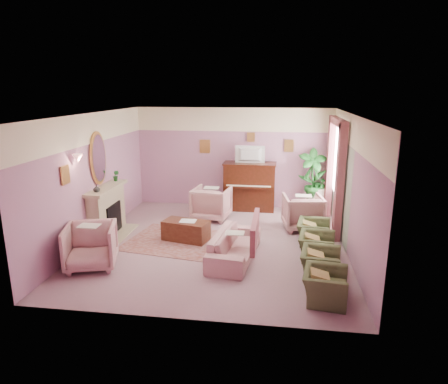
# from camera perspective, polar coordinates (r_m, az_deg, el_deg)

# --- Properties ---
(floor) EXTENTS (5.50, 6.00, 0.01)m
(floor) POSITION_cam_1_polar(r_m,az_deg,el_deg) (8.84, -1.04, -7.37)
(floor) COLOR gray
(floor) RESTS_ON ground
(ceiling) EXTENTS (5.50, 6.00, 0.01)m
(ceiling) POSITION_cam_1_polar(r_m,az_deg,el_deg) (8.22, -1.13, 11.05)
(ceiling) COLOR beige
(ceiling) RESTS_ON wall_back
(wall_back) EXTENTS (5.50, 0.02, 2.80)m
(wall_back) POSITION_cam_1_polar(r_m,az_deg,el_deg) (11.34, 1.31, 4.89)
(wall_back) COLOR gray
(wall_back) RESTS_ON floor
(wall_front) EXTENTS (5.50, 0.02, 2.80)m
(wall_front) POSITION_cam_1_polar(r_m,az_deg,el_deg) (5.60, -5.93, -5.39)
(wall_front) COLOR gray
(wall_front) RESTS_ON floor
(wall_left) EXTENTS (0.02, 6.00, 2.80)m
(wall_left) POSITION_cam_1_polar(r_m,az_deg,el_deg) (9.25, -18.16, 1.96)
(wall_left) COLOR gray
(wall_left) RESTS_ON floor
(wall_right) EXTENTS (0.02, 6.00, 2.80)m
(wall_right) POSITION_cam_1_polar(r_m,az_deg,el_deg) (8.45, 17.67, 0.84)
(wall_right) COLOR gray
(wall_right) RESTS_ON floor
(picture_rail_band) EXTENTS (5.50, 0.01, 0.65)m
(picture_rail_band) POSITION_cam_1_polar(r_m,az_deg,el_deg) (11.20, 1.34, 10.31)
(picture_rail_band) COLOR #FFF2C9
(picture_rail_band) RESTS_ON wall_back
(stripe_panel) EXTENTS (0.01, 3.00, 2.15)m
(stripe_panel) POSITION_cam_1_polar(r_m,az_deg,el_deg) (9.77, 16.23, 0.78)
(stripe_panel) COLOR #A0A893
(stripe_panel) RESTS_ON wall_right
(fireplace_surround) EXTENTS (0.30, 1.40, 1.10)m
(fireplace_surround) POSITION_cam_1_polar(r_m,az_deg,el_deg) (9.57, -16.38, -2.77)
(fireplace_surround) COLOR tan
(fireplace_surround) RESTS_ON floor
(fireplace_inset) EXTENTS (0.18, 0.72, 0.68)m
(fireplace_inset) POSITION_cam_1_polar(r_m,az_deg,el_deg) (9.58, -15.77, -3.66)
(fireplace_inset) COLOR black
(fireplace_inset) RESTS_ON floor
(fire_ember) EXTENTS (0.06, 0.54, 0.10)m
(fire_ember) POSITION_cam_1_polar(r_m,az_deg,el_deg) (9.62, -15.48, -4.69)
(fire_ember) COLOR #F63722
(fire_ember) RESTS_ON floor
(mantel_shelf) EXTENTS (0.40, 1.55, 0.07)m
(mantel_shelf) POSITION_cam_1_polar(r_m,az_deg,el_deg) (9.41, -16.46, 0.54)
(mantel_shelf) COLOR tan
(mantel_shelf) RESTS_ON fireplace_surround
(hearth) EXTENTS (0.55, 1.50, 0.02)m
(hearth) POSITION_cam_1_polar(r_m,az_deg,el_deg) (9.66, -15.06, -5.88)
(hearth) COLOR tan
(hearth) RESTS_ON floor
(mirror_frame) EXTENTS (0.04, 0.72, 1.20)m
(mirror_frame) POSITION_cam_1_polar(r_m,az_deg,el_deg) (9.34, -17.54, 4.62)
(mirror_frame) COLOR #C69447
(mirror_frame) RESTS_ON wall_left
(mirror_glass) EXTENTS (0.01, 0.60, 1.06)m
(mirror_glass) POSITION_cam_1_polar(r_m,az_deg,el_deg) (9.33, -17.40, 4.62)
(mirror_glass) COLOR silver
(mirror_glass) RESTS_ON wall_left
(sconce_shade) EXTENTS (0.20, 0.20, 0.16)m
(sconce_shade) POSITION_cam_1_polar(r_m,az_deg,el_deg) (8.35, -20.19, 4.55)
(sconce_shade) COLOR #F1A096
(sconce_shade) RESTS_ON wall_left
(piano) EXTENTS (1.40, 0.60, 1.30)m
(piano) POSITION_cam_1_polar(r_m,az_deg,el_deg) (11.13, 3.65, 0.74)
(piano) COLOR #37150A
(piano) RESTS_ON floor
(piano_keyshelf) EXTENTS (1.30, 0.12, 0.06)m
(piano_keyshelf) POSITION_cam_1_polar(r_m,az_deg,el_deg) (10.78, 3.51, 0.66)
(piano_keyshelf) COLOR #37150A
(piano_keyshelf) RESTS_ON piano
(piano_keys) EXTENTS (1.20, 0.08, 0.02)m
(piano_keys) POSITION_cam_1_polar(r_m,az_deg,el_deg) (10.77, 3.52, 0.86)
(piano_keys) COLOR #FFEECF
(piano_keys) RESTS_ON piano
(piano_top) EXTENTS (1.45, 0.65, 0.04)m
(piano_top) POSITION_cam_1_polar(r_m,az_deg,el_deg) (10.99, 3.71, 4.08)
(piano_top) COLOR #37150A
(piano_top) RESTS_ON piano
(television) EXTENTS (0.80, 0.12, 0.48)m
(television) POSITION_cam_1_polar(r_m,az_deg,el_deg) (10.90, 3.71, 5.53)
(television) COLOR black
(television) RESTS_ON piano
(print_back_left) EXTENTS (0.30, 0.03, 0.38)m
(print_back_left) POSITION_cam_1_polar(r_m,az_deg,el_deg) (11.37, -2.74, 6.53)
(print_back_left) COLOR #C69447
(print_back_left) RESTS_ON wall_back
(print_back_right) EXTENTS (0.26, 0.03, 0.34)m
(print_back_right) POSITION_cam_1_polar(r_m,az_deg,el_deg) (11.17, 9.27, 6.53)
(print_back_right) COLOR #C69447
(print_back_right) RESTS_ON wall_back
(print_back_mid) EXTENTS (0.22, 0.03, 0.26)m
(print_back_mid) POSITION_cam_1_polar(r_m,az_deg,el_deg) (11.17, 3.88, 7.82)
(print_back_mid) COLOR #C69447
(print_back_mid) RESTS_ON wall_back
(print_left_wall) EXTENTS (0.03, 0.28, 0.36)m
(print_left_wall) POSITION_cam_1_polar(r_m,az_deg,el_deg) (8.14, -21.72, 2.30)
(print_left_wall) COLOR #C69447
(print_left_wall) RESTS_ON wall_left
(window_blind) EXTENTS (0.03, 1.40, 1.80)m
(window_blind) POSITION_cam_1_polar(r_m,az_deg,el_deg) (9.88, 16.09, 4.65)
(window_blind) COLOR silver
(window_blind) RESTS_ON wall_right
(curtain_left) EXTENTS (0.16, 0.34, 2.60)m
(curtain_left) POSITION_cam_1_polar(r_m,az_deg,el_deg) (9.06, 16.18, 1.19)
(curtain_left) COLOR #90464F
(curtain_left) RESTS_ON floor
(curtain_right) EXTENTS (0.16, 0.34, 2.60)m
(curtain_right) POSITION_cam_1_polar(r_m,az_deg,el_deg) (10.84, 14.88, 3.42)
(curtain_right) COLOR #90464F
(curtain_right) RESTS_ON floor
(pelmet) EXTENTS (0.16, 2.20, 0.16)m
(pelmet) POSITION_cam_1_polar(r_m,az_deg,el_deg) (9.77, 15.98, 9.64)
(pelmet) COLOR #90464F
(pelmet) RESTS_ON wall_right
(mantel_plant) EXTENTS (0.16, 0.16, 0.28)m
(mantel_plant) POSITION_cam_1_polar(r_m,az_deg,el_deg) (9.86, -15.18, 2.26)
(mantel_plant) COLOR #18531C
(mantel_plant) RESTS_ON mantel_shelf
(mantel_vase) EXTENTS (0.16, 0.16, 0.16)m
(mantel_vase) POSITION_cam_1_polar(r_m,az_deg,el_deg) (8.94, -17.75, 0.45)
(mantel_vase) COLOR #FFF2C9
(mantel_vase) RESTS_ON mantel_shelf
(area_rug) EXTENTS (2.76, 2.18, 0.01)m
(area_rug) POSITION_cam_1_polar(r_m,az_deg,el_deg) (8.97, -5.58, -7.08)
(area_rug) COLOR #8A5450
(area_rug) RESTS_ON floor
(coffee_table) EXTENTS (1.09, 0.72, 0.45)m
(coffee_table) POSITION_cam_1_polar(r_m,az_deg,el_deg) (9.00, -5.45, -5.51)
(coffee_table) COLOR #482314
(coffee_table) RESTS_ON floor
(table_paper) EXTENTS (0.35, 0.28, 0.01)m
(table_paper) POSITION_cam_1_polar(r_m,az_deg,el_deg) (8.91, -5.18, -4.14)
(table_paper) COLOR silver
(table_paper) RESTS_ON coffee_table
(sofa) EXTENTS (0.63, 1.89, 0.76)m
(sofa) POSITION_cam_1_polar(r_m,az_deg,el_deg) (7.98, 1.52, -6.93)
(sofa) COLOR #C58E8D
(sofa) RESTS_ON floor
(sofa_throw) EXTENTS (0.10, 1.43, 0.52)m
(sofa_throw) POSITION_cam_1_polar(r_m,az_deg,el_deg) (7.87, 4.44, -5.58)
(sofa_throw) COLOR #90464F
(sofa_throw) RESTS_ON sofa
(floral_armchair_left) EXTENTS (0.90, 0.90, 0.93)m
(floral_armchair_left) POSITION_cam_1_polar(r_m,az_deg,el_deg) (10.36, -1.80, -1.34)
(floral_armchair_left) COLOR #C58E8D
(floral_armchair_left) RESTS_ON floor
(floral_armchair_right) EXTENTS (0.90, 0.90, 0.93)m
(floral_armchair_right) POSITION_cam_1_polar(r_m,az_deg,el_deg) (9.78, 11.20, -2.58)
(floral_armchair_right) COLOR #C58E8D
(floral_armchair_right) RESTS_ON floor
(floral_armchair_front) EXTENTS (0.90, 0.90, 0.93)m
(floral_armchair_front) POSITION_cam_1_polar(r_m,az_deg,el_deg) (7.97, -18.53, -7.06)
(floral_armchair_front) COLOR #C58E8D
(floral_armchair_front) RESTS_ON floor
(olive_chair_a) EXTENTS (0.55, 0.79, 0.68)m
(olive_chair_a) POSITION_cam_1_polar(r_m,az_deg,el_deg) (6.70, 14.28, -12.18)
(olive_chair_a) COLOR #4B5530
(olive_chair_a) RESTS_ON floor
(olive_chair_b) EXTENTS (0.55, 0.79, 0.68)m
(olive_chair_b) POSITION_cam_1_polar(r_m,az_deg,el_deg) (7.43, 13.63, -9.36)
(olive_chair_b) COLOR #4B5530
(olive_chair_b) RESTS_ON floor
(olive_chair_c) EXTENTS (0.55, 0.79, 0.68)m
(olive_chair_c) POSITION_cam_1_polar(r_m,az_deg,el_deg) (8.19, 13.11, -7.05)
(olive_chair_c) COLOR #4B5530
(olive_chair_c) RESTS_ON floor
(olive_chair_d) EXTENTS (0.55, 0.79, 0.68)m
(olive_chair_d) POSITION_cam_1_polar(r_m,az_deg,el_deg) (8.95, 12.68, -5.14)
(olive_chair_d) COLOR #4B5530
(olive_chair_d) RESTS_ON floor
(side_table) EXTENTS (0.52, 0.52, 0.70)m
(side_table) POSITION_cam_1_polar(r_m,az_deg,el_deg) (11.19, 13.07, -1.14)
(side_table) COLOR beige
(side_table) RESTS_ON floor
(side_plant_big) EXTENTS (0.30, 0.30, 0.34)m
(side_plant_big) POSITION_cam_1_polar(r_m,az_deg,el_deg) (11.06, 13.22, 1.46)
(side_plant_big) COLOR #18531C
(side_plant_big) RESTS_ON side_table
(side_plant_small) EXTENTS (0.16, 0.16, 0.28)m
(side_plant_small) POSITION_cam_1_polar(r_m,az_deg,el_deg) (10.99, 13.88, 1.17)
(side_plant_small) COLOR #18531C
(side_plant_small) RESTS_ON side_table
(palm_pot) EXTENTS (0.34, 0.34, 0.34)m
(palm_pot) POSITION_cam_1_polar(r_m,az_deg,el_deg) (11.14, 12.25, -2.12)
(palm_pot) COLOR #99483C
(palm_pot) RESTS_ON floor
(palm_plant) EXTENTS (0.76, 0.76, 1.44)m
(palm_plant) POSITION_cam_1_polar(r_m,az_deg,el_deg) (10.92, 12.50, 2.35)
(palm_plant) COLOR #18531C
(palm_plant) RESTS_ON palm_pot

